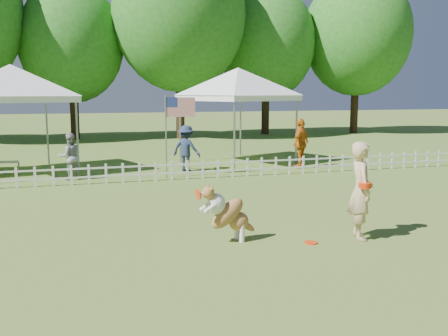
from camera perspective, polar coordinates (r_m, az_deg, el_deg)
The scene contains 15 objects.
ground at distance 9.13m, azimuth 4.13°, elevation -8.64°, with size 120.00×120.00×0.00m, color #3E6D22.
picket_fence at distance 15.64m, azimuth -5.09°, elevation -0.26°, with size 22.00×0.08×0.60m, color white, non-canonical shape.
handler at distance 9.57m, azimuth 15.36°, elevation -2.50°, with size 0.66×0.44×1.82m, color tan.
dog at distance 9.06m, azimuth 0.52°, elevation -5.20°, with size 1.05×0.35×1.08m, color brown, non-canonical shape.
frisbee_on_turf at distance 9.27m, azimuth 9.90°, elevation -8.40°, with size 0.24×0.24×0.02m, color red.
canopy_tent_left at distance 18.06m, azimuth -22.95°, elevation 4.98°, with size 3.43×3.43×3.55m, color white, non-canonical shape.
canopy_tent_right at distance 19.23m, azimuth 1.59°, elevation 5.86°, with size 3.44×3.44×3.56m, color white, non-canonical shape.
flag_pole at distance 15.84m, azimuth -6.64°, elevation 3.50°, with size 1.01×0.10×2.62m, color gray, non-canonical shape.
spectator_a at distance 16.27m, azimuth -17.21°, elevation 1.25°, with size 0.71×0.55×1.46m, color gray.
spectator_b at distance 17.28m, azimuth -4.33°, elevation 2.25°, with size 1.03×0.59×1.59m, color #212C47.
spectator_c at distance 18.20m, azimuth 8.77°, elevation 2.80°, with size 1.04×0.43×1.78m, color #BE6316.
tree_center_left at distance 30.71m, azimuth -16.99°, elevation 12.35°, with size 6.00×6.00×9.80m, color #255F1B, non-canonical shape.
tree_center_right at distance 29.99m, azimuth -5.14°, elevation 15.47°, with size 7.60×7.60×12.60m, color #255F1B, non-canonical shape.
tree_right at distance 33.05m, azimuth 4.83°, elevation 12.92°, with size 6.20×6.20×10.40m, color #255F1B, non-canonical shape.
tree_far_right at distance 34.88m, azimuth 14.92°, elevation 13.26°, with size 7.00×7.00×11.40m, color #255F1B, non-canonical shape.
Camera 1 is at (-3.15, -8.13, 2.71)m, focal length 40.00 mm.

